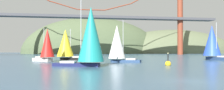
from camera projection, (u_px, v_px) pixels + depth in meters
name	position (u px, v px, depth m)	size (l,w,h in m)	color
ground_plane	(188.00, 81.00, 23.98)	(360.00, 360.00, 0.00)	#385670
headland_center	(93.00, 53.00, 157.62)	(88.08, 44.00, 45.79)	#4C5B3D
headland_right	(173.00, 53.00, 167.64)	(87.60, 44.00, 31.63)	#5B6647
suspension_bridge	(91.00, 14.00, 117.65)	(127.05, 6.00, 43.19)	brown
sailboat_red_spinnaker	(47.00, 45.00, 59.41)	(6.21, 6.11, 8.15)	#B7B2A8
sailboat_white_mainsail	(118.00, 43.00, 57.02)	(8.08, 6.08, 9.72)	navy
sailboat_yellow_sail	(66.00, 44.00, 67.72)	(8.45, 6.06, 8.53)	black
sailboat_teal_sail	(90.00, 36.00, 43.57)	(9.72, 6.24, 11.88)	#191E4C
sailboat_blue_spinnaker	(212.00, 42.00, 69.40)	(5.40, 9.53, 10.36)	navy
channel_buoy	(168.00, 63.00, 45.92)	(1.10, 1.10, 2.64)	gold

